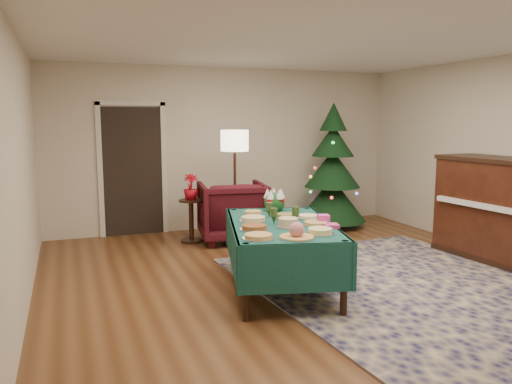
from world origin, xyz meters
name	(u,v)px	position (x,y,z in m)	size (l,w,h in m)	color
room_shell	(329,167)	(0.00, 0.00, 1.35)	(7.00, 7.00, 7.00)	#593319
doorway	(133,167)	(-1.60, 3.48, 1.10)	(1.08, 0.04, 2.16)	black
rug	(421,291)	(0.92, -0.42, 0.01)	(3.20, 4.20, 0.02)	#111543
buffet_table	(281,236)	(-0.44, 0.24, 0.59)	(1.55, 2.11, 0.74)	black
platter_0	(258,237)	(-0.93, -0.35, 0.76)	(0.30, 0.30, 0.05)	silver
platter_1	(297,232)	(-0.59, -0.47, 0.80)	(0.33, 0.33, 0.16)	silver
platter_2	(320,231)	(-0.30, -0.39, 0.76)	(0.28, 0.28, 0.06)	silver
platter_3	(254,228)	(-0.84, 0.02, 0.76)	(0.29, 0.29, 0.05)	silver
platter_4	(288,223)	(-0.46, 0.01, 0.78)	(0.24, 0.24, 0.10)	silver
platter_5	(316,224)	(-0.15, -0.01, 0.76)	(0.28, 0.28, 0.04)	silver
platter_6	(253,219)	(-0.69, 0.44, 0.76)	(0.31, 0.31, 0.05)	silver
platter_7	(287,217)	(-0.32, 0.35, 0.77)	(0.27, 0.27, 0.07)	silver
platter_8	(308,217)	(-0.06, 0.35, 0.76)	(0.26, 0.26, 0.04)	silver
platter_9	(253,213)	(-0.55, 0.81, 0.76)	(0.23, 0.23, 0.04)	silver
goblet_0	(269,209)	(-0.44, 0.58, 0.83)	(0.08, 0.08, 0.17)	#2D471E
goblet_1	(296,214)	(-0.28, 0.21, 0.83)	(0.08, 0.08, 0.17)	#2D471E
goblet_2	(274,215)	(-0.54, 0.22, 0.83)	(0.08, 0.08, 0.17)	#2D471E
napkin_stack	(331,226)	(-0.06, -0.17, 0.76)	(0.15, 0.15, 0.04)	#D03983
gift_box	(323,219)	(-0.04, 0.04, 0.79)	(0.12, 0.12, 0.10)	#E940B2
centerpiece	(274,200)	(-0.22, 0.94, 0.86)	(0.27, 0.27, 0.30)	#1E4C1E
armchair	(232,208)	(-0.25, 2.52, 0.50)	(0.98, 0.91, 1.00)	#3F0D15
floor_lamp	(235,148)	(-0.26, 2.35, 1.44)	(0.41, 0.41, 1.69)	#A57F3F
side_table	(191,221)	(-0.86, 2.65, 0.32)	(0.37, 0.37, 0.65)	black
potted_plant	(191,193)	(-0.86, 2.65, 0.76)	(0.22, 0.38, 0.22)	#AB0C19
christmas_tree	(332,171)	(1.69, 2.90, 0.96)	(1.25, 1.25, 2.13)	black
piano	(497,211)	(2.65, 0.27, 0.66)	(0.86, 1.62, 1.36)	black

